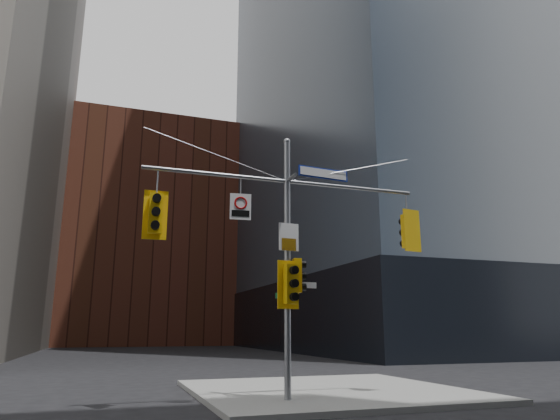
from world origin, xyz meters
TOP-DOWN VIEW (x-y plane):
  - ground at (0.00, 0.00)m, footprint 160.00×160.00m
  - sidewalk_corner at (2.00, 4.00)m, footprint 8.00×8.00m
  - podium_ne at (28.00, 32.00)m, footprint 36.40×36.40m
  - brick_midrise at (0.00, 58.00)m, footprint 26.00×20.00m
  - signal_assembly at (0.00, 1.99)m, footprint 8.00×0.80m
  - traffic_light_west_arm at (-3.58, 2.01)m, footprint 0.62×0.49m
  - traffic_light_east_arm at (3.89, 1.99)m, footprint 0.61×0.53m
  - traffic_light_pole_side at (0.32, 1.99)m, footprint 0.38×0.33m
  - traffic_light_pole_front at (-0.00, 1.73)m, footprint 0.62×0.51m
  - street_sign_blade at (1.13, 2.00)m, footprint 1.61×0.20m
  - regulatory_sign_arm at (-1.35, 1.97)m, footprint 0.58×0.11m
  - regulatory_sign_pole at (0.00, 1.88)m, footprint 0.58×0.08m
  - street_blade_ew at (0.45, 2.00)m, footprint 0.81×0.08m
  - street_blade_ns at (0.00, 2.45)m, footprint 0.13×0.77m

SIDE VIEW (x-z plane):
  - ground at x=0.00m, z-range 0.00..0.00m
  - sidewalk_corner at x=2.00m, z-range 0.00..0.15m
  - street_blade_ns at x=0.00m, z-range 2.77..2.92m
  - podium_ne at x=28.00m, z-range 0.00..6.00m
  - traffic_light_pole_front at x=0.00m, z-range 2.44..3.73m
  - street_blade_ew at x=0.45m, z-range 3.01..3.17m
  - traffic_light_pole_side at x=0.32m, z-range 2.88..3.80m
  - regulatory_sign_pole at x=0.00m, z-range 3.98..4.74m
  - signal_assembly at x=0.00m, z-range 0.77..8.07m
  - traffic_light_east_arm at x=3.89m, z-range 4.16..5.44m
  - traffic_light_west_arm at x=-3.58m, z-range 4.15..5.45m
  - regulatory_sign_arm at x=-1.35m, z-range 4.81..5.53m
  - street_sign_blade at x=1.13m, z-range 6.19..6.51m
  - brick_midrise at x=0.00m, z-range 0.00..28.00m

